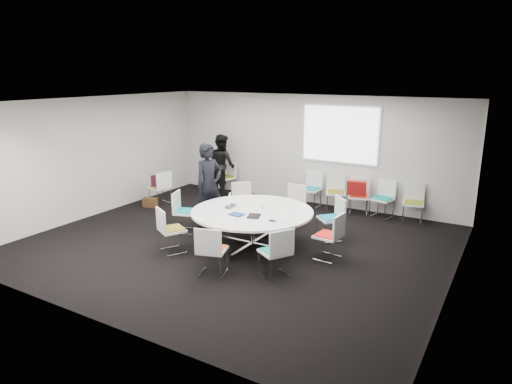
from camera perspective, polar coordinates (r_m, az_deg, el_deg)
The scene contains 31 objects.
room_shell at distance 8.81m, azimuth -1.91°, elevation 2.03°, with size 8.08×7.08×2.88m.
conference_table at distance 8.94m, azimuth -0.48°, elevation -3.39°, with size 2.38×2.38×0.73m.
projection_screen at distance 11.51m, azimuth 10.43°, elevation 7.07°, with size 1.90×0.03×1.35m, color white.
chair_ring_a at distance 8.52m, azimuth 9.03°, elevation -6.52°, with size 0.49×0.50×0.88m.
chair_ring_b at distance 9.49m, azimuth 9.33°, elevation -4.29°, with size 0.64×0.64×0.88m.
chair_ring_c at distance 10.35m, azimuth 4.64°, elevation -2.52°, with size 0.46×0.45×0.88m.
chair_ring_d at distance 10.53m, azimuth -1.66°, elevation -2.17°, with size 0.64×0.64×0.88m.
chair_ring_e at distance 9.93m, azimuth -8.79°, elevation -3.40°, with size 0.58×0.58×0.88m.
chair_ring_f at distance 8.88m, azimuth -10.48°, elevation -5.70°, with size 0.62×0.62×0.88m.
chair_ring_g at distance 7.82m, azimuth -5.51°, elevation -8.40°, with size 0.57×0.57×0.88m.
chair_ring_h at distance 7.71m, azimuth 2.45°, elevation -8.68°, with size 0.62×0.63×0.88m.
chair_back_a at distance 11.74m, azimuth 6.86°, elevation -0.48°, with size 0.47×0.45×0.88m.
chair_back_b at distance 11.52m, azimuth 9.89°, elevation -0.90°, with size 0.59×0.59×0.88m.
chair_back_c at distance 11.29m, azimuth 12.69°, elevation -1.36°, with size 0.55×0.54×0.88m.
chair_back_d at distance 11.19m, azimuth 15.46°, elevation -1.69°, with size 0.55×0.54×0.88m.
chair_back_e at distance 11.04m, azimuth 18.98°, elevation -2.18°, with size 0.53×0.52×0.88m.
chair_spare_left at distance 12.12m, azimuth -11.86°, elevation -0.21°, with size 0.54×0.55×0.88m.
chair_person_back at distance 12.99m, azimuth -3.81°, elevation 1.08°, with size 0.56×0.55×0.88m.
person_main at distance 10.11m, azimuth -5.90°, elevation 0.87°, with size 0.68×0.44×1.85m, color black.
person_back at distance 12.74m, azimuth -4.28°, elevation 3.45°, with size 0.83×0.64×1.70m, color black.
laptop at distance 9.11m, azimuth -2.93°, elevation -1.82°, with size 0.33×0.22×0.03m, color #333338.
laptop_lid at distance 9.17m, azimuth -3.33°, elevation -0.95°, with size 0.30×0.02×0.22m, color silver.
notebook_black at distance 8.52m, azimuth -0.26°, elevation -3.01°, with size 0.22×0.30×0.02m, color black.
tablet_folio at distance 8.61m, azimuth -2.43°, elevation -2.82°, with size 0.26×0.20×0.03m, color navy.
papers_right at distance 8.88m, azimuth 3.78°, elevation -2.36°, with size 0.30×0.21×0.00m, color white.
papers_front at distance 8.39m, azimuth 3.69°, elevation -3.39°, with size 0.30×0.21×0.00m, color white.
cup at distance 9.03m, azimuth 0.82°, elevation -1.74°, with size 0.08×0.08×0.09m, color white.
phone at distance 8.27m, azimuth 2.04°, elevation -3.62°, with size 0.14×0.07×0.01m, color black.
maroon_bag at distance 12.05m, azimuth -11.99°, elevation 1.39°, with size 0.40×0.14×0.28m, color #411124.
brown_bag at distance 11.94m, azimuth -13.11°, elevation -1.29°, with size 0.36×0.16×0.24m, color #482D17.
red_jacket at distance 10.98m, azimuth 12.46°, elevation 0.48°, with size 0.44×0.10×0.35m, color maroon.
Camera 1 is at (4.70, -7.26, 3.34)m, focal length 32.00 mm.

